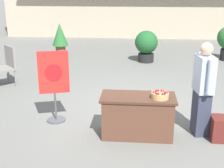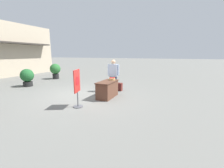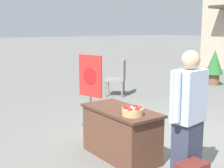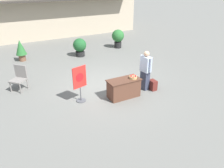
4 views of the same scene
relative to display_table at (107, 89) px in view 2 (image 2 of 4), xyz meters
name	(u,v)px [view 2 (image 2 of 4)]	position (x,y,z in m)	size (l,w,h in m)	color
ground_plane	(84,95)	(-0.13, 1.19, -0.37)	(120.00, 120.00, 0.00)	slate
display_table	(107,89)	(0.00, 0.00, 0.00)	(1.29, 0.62, 0.74)	brown
apple_basket	(112,79)	(0.36, -0.08, 0.43)	(0.29, 0.29, 0.13)	tan
person_visitor	(113,76)	(1.11, 0.17, 0.47)	(0.32, 0.60, 1.66)	#33384C
backpack	(119,87)	(1.38, -0.05, -0.16)	(0.24, 0.34, 0.42)	maroon
poster_board	(77,87)	(-1.60, 0.47, 0.39)	(0.56, 0.36, 1.40)	#4C4C51
potted_plant_near_left	(55,70)	(3.08, 5.96, 0.33)	(0.80, 0.80, 1.20)	black
potted_plant_near_right	(27,77)	(0.23, 5.48, 0.22)	(0.78, 0.78, 1.07)	black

